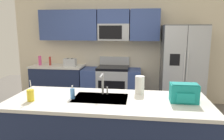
% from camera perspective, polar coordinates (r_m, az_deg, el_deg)
% --- Properties ---
extents(kitchen_wall_unit, '(5.20, 0.43, 2.60)m').
position_cam_1_polar(kitchen_wall_unit, '(5.18, 0.11, 7.72)').
color(kitchen_wall_unit, beige).
rests_on(kitchen_wall_unit, ground).
extents(back_counter, '(1.25, 0.63, 0.90)m').
position_cam_1_polar(back_counter, '(5.38, -14.14, -3.50)').
color(back_counter, '#1E2A4D').
rests_on(back_counter, ground).
extents(range_oven, '(1.36, 0.61, 1.10)m').
position_cam_1_polar(range_oven, '(5.06, -0.13, -4.18)').
color(range_oven, '#B7BABF').
rests_on(range_oven, ground).
extents(refrigerator, '(0.90, 0.76, 1.85)m').
position_cam_1_polar(refrigerator, '(4.93, 18.28, 0.61)').
color(refrigerator, '#4C4F54').
rests_on(refrigerator, ground).
extents(island_counter, '(2.48, 0.95, 0.90)m').
position_cam_1_polar(island_counter, '(2.83, -1.13, -16.49)').
color(island_counter, '#1E2A4D').
rests_on(island_counter, ground).
extents(toaster, '(0.28, 0.16, 0.18)m').
position_cam_1_polar(toaster, '(5.12, -11.17, 2.05)').
color(toaster, '#B7BABF').
rests_on(toaster, back_counter).
extents(pepper_mill, '(0.05, 0.05, 0.21)m').
position_cam_1_polar(pepper_mill, '(5.35, -16.29, 2.34)').
color(pepper_mill, '#B2332D').
rests_on(pepper_mill, back_counter).
extents(bottle_pink, '(0.07, 0.07, 0.22)m').
position_cam_1_polar(bottle_pink, '(5.47, -18.77, 2.44)').
color(bottle_pink, '#EA4C93').
rests_on(bottle_pink, back_counter).
extents(sink_faucet, '(0.08, 0.21, 0.28)m').
position_cam_1_polar(sink_faucet, '(2.80, -2.49, -3.30)').
color(sink_faucet, '#B7BABF').
rests_on(sink_faucet, island_counter).
extents(drink_cup_yellow, '(0.08, 0.08, 0.26)m').
position_cam_1_polar(drink_cup_yellow, '(2.76, -21.01, -6.35)').
color(drink_cup_yellow, yellow).
rests_on(drink_cup_yellow, island_counter).
extents(soap_dispenser, '(0.06, 0.06, 0.17)m').
position_cam_1_polar(soap_dispenser, '(2.71, -10.56, -6.18)').
color(soap_dispenser, '#4C8CD8').
rests_on(soap_dispenser, island_counter).
extents(paper_towel_roll, '(0.12, 0.12, 0.24)m').
position_cam_1_polar(paper_towel_roll, '(2.88, 7.44, -3.98)').
color(paper_towel_roll, white).
rests_on(paper_towel_roll, island_counter).
extents(backpack, '(0.32, 0.22, 0.23)m').
position_cam_1_polar(backpack, '(2.67, 18.76, -5.74)').
color(backpack, teal).
rests_on(backpack, island_counter).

